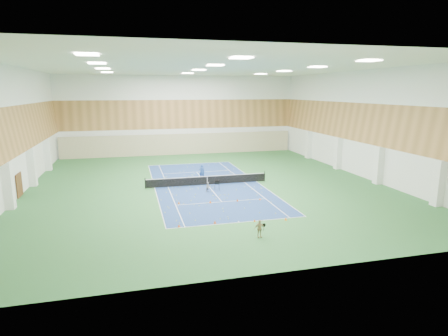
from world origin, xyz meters
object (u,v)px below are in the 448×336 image
object	(u,v)px
coach	(202,172)
child_court	(208,187)
ball_cart	(217,185)
child_apron	(259,229)
tennis_net	(207,180)

from	to	relation	value
coach	child_court	world-z (taller)	coach
ball_cart	coach	bearing A→B (deg)	109.96
coach	child_court	xyz separation A→B (m)	(-0.47, -5.68, -0.31)
child_court	child_apron	xyz separation A→B (m)	(1.00, -12.12, 0.12)
coach	child_court	distance (m)	5.70
tennis_net	coach	world-z (taller)	coach
child_court	ball_cart	world-z (taller)	child_court
child_apron	ball_cart	xyz separation A→B (m)	(0.06, 12.85, -0.18)
tennis_net	coach	xyz separation A→B (m)	(-0.04, 2.81, 0.26)
coach	child_apron	xyz separation A→B (m)	(0.53, -17.80, -0.19)
coach	child_apron	distance (m)	17.81
tennis_net	ball_cart	world-z (taller)	tennis_net
child_court	child_apron	world-z (taller)	child_apron
tennis_net	coach	bearing A→B (deg)	90.72
child_apron	child_court	bearing A→B (deg)	91.31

